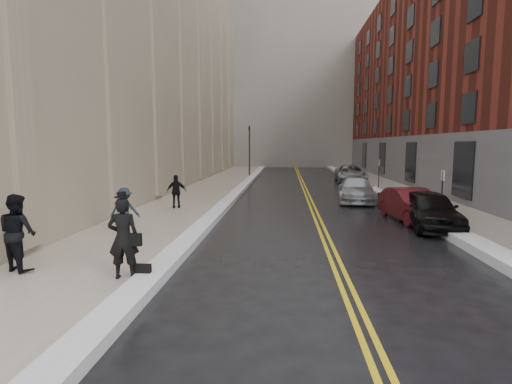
% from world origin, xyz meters
% --- Properties ---
extents(ground, '(160.00, 160.00, 0.00)m').
position_xyz_m(ground, '(0.00, 0.00, 0.00)').
color(ground, black).
rests_on(ground, ground).
extents(sidewalk_left, '(4.00, 64.00, 0.15)m').
position_xyz_m(sidewalk_left, '(-4.50, 16.00, 0.07)').
color(sidewalk_left, gray).
rests_on(sidewalk_left, ground).
extents(sidewalk_right, '(3.00, 64.00, 0.15)m').
position_xyz_m(sidewalk_right, '(9.00, 16.00, 0.07)').
color(sidewalk_right, gray).
rests_on(sidewalk_right, ground).
extents(lane_stripe_a, '(0.12, 64.00, 0.01)m').
position_xyz_m(lane_stripe_a, '(2.38, 16.00, 0.00)').
color(lane_stripe_a, gold).
rests_on(lane_stripe_a, ground).
extents(lane_stripe_b, '(0.12, 64.00, 0.01)m').
position_xyz_m(lane_stripe_b, '(2.62, 16.00, 0.00)').
color(lane_stripe_b, gold).
rests_on(lane_stripe_b, ground).
extents(snow_ridge_left, '(0.70, 60.80, 0.26)m').
position_xyz_m(snow_ridge_left, '(-2.20, 16.00, 0.13)').
color(snow_ridge_left, white).
rests_on(snow_ridge_left, ground).
extents(snow_ridge_right, '(0.85, 60.80, 0.30)m').
position_xyz_m(snow_ridge_right, '(7.15, 16.00, 0.15)').
color(snow_ridge_right, white).
rests_on(snow_ridge_right, ground).
extents(building_right, '(14.00, 50.00, 18.00)m').
position_xyz_m(building_right, '(17.50, 23.00, 9.00)').
color(building_right, maroon).
rests_on(building_right, ground).
extents(tower_far_right, '(22.00, 18.00, 44.00)m').
position_xyz_m(tower_far_right, '(14.00, 66.00, 22.00)').
color(tower_far_right, slate).
rests_on(tower_far_right, ground).
extents(tower_far_left, '(22.00, 18.00, 60.00)m').
position_xyz_m(tower_far_left, '(-12.00, 72.00, 30.00)').
color(tower_far_left, slate).
rests_on(tower_far_left, ground).
extents(traffic_signal, '(0.18, 0.15, 5.20)m').
position_xyz_m(traffic_signal, '(-2.60, 30.00, 3.08)').
color(traffic_signal, black).
rests_on(traffic_signal, ground).
extents(parking_sign_near, '(0.06, 0.35, 2.23)m').
position_xyz_m(parking_sign_near, '(7.90, 8.00, 1.36)').
color(parking_sign_near, black).
rests_on(parking_sign_near, ground).
extents(parking_sign_far, '(0.06, 0.35, 2.23)m').
position_xyz_m(parking_sign_far, '(7.90, 20.00, 1.36)').
color(parking_sign_far, black).
rests_on(parking_sign_far, ground).
extents(car_black, '(2.07, 4.57, 1.52)m').
position_xyz_m(car_black, '(6.80, 6.29, 0.76)').
color(car_black, black).
rests_on(car_black, ground).
extents(car_maroon, '(2.07, 4.51, 1.43)m').
position_xyz_m(car_maroon, '(6.53, 7.72, 0.72)').
color(car_maroon, '#490D13').
rests_on(car_maroon, ground).
extents(car_silver_near, '(2.57, 5.15, 1.44)m').
position_xyz_m(car_silver_near, '(5.20, 13.79, 0.72)').
color(car_silver_near, '#9B9EA2').
rests_on(car_silver_near, ground).
extents(car_silver_far, '(2.76, 5.54, 1.51)m').
position_xyz_m(car_silver_far, '(6.80, 25.89, 0.75)').
color(car_silver_far, '#A8ABB1').
rests_on(car_silver_far, ground).
extents(pedestrian_main, '(0.78, 0.58, 1.97)m').
position_xyz_m(pedestrian_main, '(-2.80, -0.89, 1.13)').
color(pedestrian_main, black).
rests_on(pedestrian_main, sidewalk_left).
extents(pedestrian_a, '(1.18, 1.07, 1.97)m').
position_xyz_m(pedestrian_a, '(-5.73, -0.50, 1.14)').
color(pedestrian_a, black).
rests_on(pedestrian_a, sidewalk_left).
extents(pedestrian_b, '(1.10, 0.70, 1.62)m').
position_xyz_m(pedestrian_b, '(-4.86, 4.17, 0.96)').
color(pedestrian_b, '#1C2532').
rests_on(pedestrian_b, sidewalk_left).
extents(pedestrian_c, '(1.05, 0.64, 1.67)m').
position_xyz_m(pedestrian_c, '(-4.44, 9.66, 0.99)').
color(pedestrian_c, black).
rests_on(pedestrian_c, sidewalk_left).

